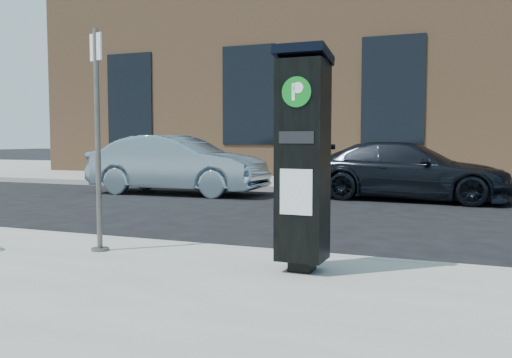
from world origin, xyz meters
The scene contains 9 objects.
ground centered at (0.00, 0.00, 0.00)m, with size 120.00×120.00×0.00m, color black.
sidewalk_far centered at (0.00, 14.00, 0.07)m, with size 60.00×12.00×0.15m, color gray.
curb_near centered at (0.00, -0.02, 0.07)m, with size 60.00×0.12×0.16m, color #9E9B93.
curb_far centered at (0.00, 8.02, 0.07)m, with size 60.00×0.12×0.16m, color #9E9B93.
building centered at (0.00, 17.00, 4.15)m, with size 28.00×10.05×8.25m.
parking_kiosk centered at (0.87, -0.84, 1.27)m, with size 0.51×0.45×2.19m.
sign_pole centered at (-1.60, -0.78, 1.41)m, with size 0.22×0.20×2.54m.
car_silver centered at (-4.79, 6.58, 0.77)m, with size 1.64×4.69×1.55m, color gray.
car_dark centered at (1.00, 7.40, 0.69)m, with size 1.93×4.75×1.38m, color black.
Camera 1 is at (2.39, -5.89, 1.44)m, focal length 38.00 mm.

